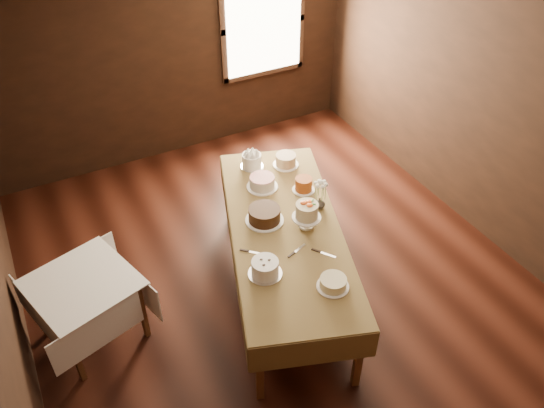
% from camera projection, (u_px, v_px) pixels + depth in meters
% --- Properties ---
extents(floor, '(5.00, 6.00, 0.01)m').
position_uv_depth(floor, '(281.00, 283.00, 5.87)').
color(floor, black).
rests_on(floor, ground).
extents(ceiling, '(5.00, 6.00, 0.01)m').
position_uv_depth(ceiling, '(284.00, 27.00, 4.11)').
color(ceiling, beige).
rests_on(ceiling, wall_back).
extents(wall_back, '(5.00, 0.02, 2.80)m').
position_uv_depth(wall_back, '(172.00, 56.00, 7.06)').
color(wall_back, black).
rests_on(wall_back, ground).
extents(wall_right, '(0.02, 6.00, 2.80)m').
position_uv_depth(wall_right, '(487.00, 115.00, 5.89)').
color(wall_right, black).
rests_on(wall_right, ground).
extents(window, '(1.10, 0.05, 1.30)m').
position_uv_depth(window, '(264.00, 25.00, 7.36)').
color(window, '#FFEABF').
rests_on(window, wall_back).
extents(display_table, '(1.86, 2.89, 0.83)m').
position_uv_depth(display_table, '(285.00, 232.00, 5.35)').
color(display_table, '#50301A').
rests_on(display_table, ground).
extents(side_table, '(1.09, 1.09, 0.73)m').
position_uv_depth(side_table, '(83.00, 289.00, 4.94)').
color(side_table, '#50301A').
rests_on(side_table, ground).
extents(cake_meringue, '(0.26, 0.26, 0.16)m').
position_uv_depth(cake_meringue, '(252.00, 161.00, 6.06)').
color(cake_meringue, silver).
rests_on(cake_meringue, display_table).
extents(cake_speckled, '(0.32, 0.32, 0.14)m').
position_uv_depth(cake_speckled, '(286.00, 160.00, 6.10)').
color(cake_speckled, white).
rests_on(cake_speckled, display_table).
extents(cake_lattice, '(0.37, 0.37, 0.12)m').
position_uv_depth(cake_lattice, '(262.00, 183.00, 5.78)').
color(cake_lattice, white).
rests_on(cake_lattice, display_table).
extents(cake_caramel, '(0.24, 0.24, 0.15)m').
position_uv_depth(cake_caramel, '(304.00, 185.00, 5.73)').
color(cake_caramel, white).
rests_on(cake_caramel, display_table).
extents(cake_chocolate, '(0.44, 0.44, 0.15)m').
position_uv_depth(cake_chocolate, '(264.00, 215.00, 5.35)').
color(cake_chocolate, white).
rests_on(cake_chocolate, display_table).
extents(cake_flowers, '(0.28, 0.28, 0.29)m').
position_uv_depth(cake_flowers, '(306.00, 217.00, 5.25)').
color(cake_flowers, white).
rests_on(cake_flowers, display_table).
extents(cake_swirl, '(0.33, 0.33, 0.15)m').
position_uv_depth(cake_swirl, '(265.00, 268.00, 4.78)').
color(cake_swirl, silver).
rests_on(cake_swirl, display_table).
extents(cake_cream, '(0.32, 0.32, 0.10)m').
position_uv_depth(cake_cream, '(333.00, 283.00, 4.68)').
color(cake_cream, white).
rests_on(cake_cream, display_table).
extents(cake_server_a, '(0.23, 0.11, 0.01)m').
position_uv_depth(cake_server_a, '(300.00, 248.00, 5.08)').
color(cake_server_a, silver).
rests_on(cake_server_a, display_table).
extents(cake_server_b, '(0.16, 0.21, 0.01)m').
position_uv_depth(cake_server_b, '(328.00, 255.00, 5.01)').
color(cake_server_b, silver).
rests_on(cake_server_b, display_table).
extents(cake_server_c, '(0.11, 0.23, 0.01)m').
position_uv_depth(cake_server_c, '(275.00, 206.00, 5.56)').
color(cake_server_c, silver).
rests_on(cake_server_c, display_table).
extents(cake_server_d, '(0.24, 0.04, 0.01)m').
position_uv_depth(cake_server_d, '(314.00, 207.00, 5.56)').
color(cake_server_d, silver).
rests_on(cake_server_d, display_table).
extents(cake_server_e, '(0.19, 0.18, 0.01)m').
position_uv_depth(cake_server_e, '(257.00, 253.00, 5.03)').
color(cake_server_e, silver).
rests_on(cake_server_e, display_table).
extents(flower_vase, '(0.11, 0.11, 0.12)m').
position_uv_depth(flower_vase, '(320.00, 203.00, 5.51)').
color(flower_vase, '#2D2823').
rests_on(flower_vase, display_table).
extents(flower_bouquet, '(0.14, 0.14, 0.20)m').
position_uv_depth(flower_bouquet, '(321.00, 189.00, 5.40)').
color(flower_bouquet, white).
rests_on(flower_bouquet, flower_vase).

